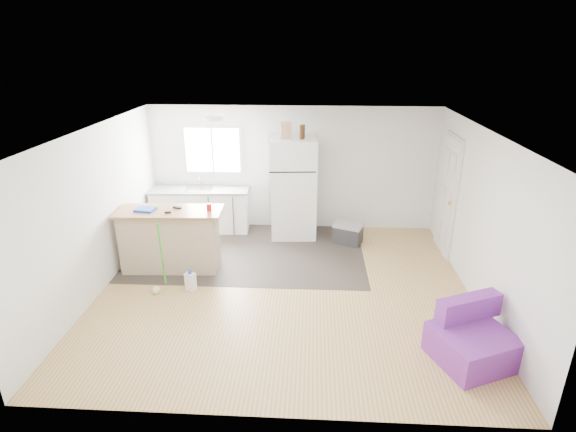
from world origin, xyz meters
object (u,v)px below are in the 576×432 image
object	(u,v)px
bottle_left	(302,132)
red_cup	(209,207)
kitchen_cabinets	(201,209)
peninsula	(170,239)
cleaner_jug	(191,281)
cardboard_box	(286,130)
bottle_right	(303,131)
blue_tray	(145,209)
mop	(158,278)
refrigerator	(293,188)
purple_seat	(472,340)
cooler	(348,233)

from	to	relation	value
bottle_left	red_cup	bearing A→B (deg)	-135.16
kitchen_cabinets	bottle_left	distance (m)	2.53
bottle_left	peninsula	bearing A→B (deg)	-145.66
cleaner_jug	cardboard_box	bearing A→B (deg)	74.58
bottle_right	bottle_left	bearing A→B (deg)	-108.70
blue_tray	mop	bearing A→B (deg)	-64.19
kitchen_cabinets	cleaner_jug	distance (m)	2.35
blue_tray	bottle_right	bearing A→B (deg)	31.99
refrigerator	mop	world-z (taller)	refrigerator
bottle_right	peninsula	bearing A→B (deg)	-144.67
blue_tray	cardboard_box	xyz separation A→B (m)	(2.13, 1.47, 0.99)
purple_seat	bottle_right	distance (m)	4.45
blue_tray	bottle_right	xyz separation A→B (m)	(2.43, 1.52, 0.97)
refrigerator	mop	xyz separation A→B (m)	(-1.91, -2.29, -0.71)
cleaner_jug	bottle_right	world-z (taller)	bottle_right
cardboard_box	bottle_left	distance (m)	0.28
purple_seat	bottle_right	size ratio (longest dim) A/B	4.28
peninsula	mop	bearing A→B (deg)	-91.12
red_cup	cardboard_box	bearing A→B (deg)	51.60
mop	peninsula	bearing A→B (deg)	74.98
mop	blue_tray	size ratio (longest dim) A/B	3.85
purple_seat	cleaner_jug	bearing A→B (deg)	136.73
cooler	bottle_left	xyz separation A→B (m)	(-0.89, 0.27, 1.81)
kitchen_cabinets	bottle_right	bearing A→B (deg)	-7.37
peninsula	purple_seat	distance (m)	4.66
refrigerator	red_cup	distance (m)	1.96
mop	red_cup	distance (m)	1.33
kitchen_cabinets	red_cup	xyz separation A→B (m)	(0.56, -1.61, 0.65)
peninsula	red_cup	size ratio (longest dim) A/B	14.07
cooler	red_cup	xyz separation A→B (m)	(-2.29, -1.13, 0.88)
cooler	cardboard_box	size ratio (longest dim) A/B	2.01
kitchen_cabinets	refrigerator	bearing A→B (deg)	-6.77
cooler	blue_tray	size ratio (longest dim) A/B	2.01
cooler	blue_tray	world-z (taller)	blue_tray
peninsula	refrigerator	size ratio (longest dim) A/B	0.90
blue_tray	cardboard_box	world-z (taller)	cardboard_box
mop	cardboard_box	distance (m)	3.36
cleaner_jug	blue_tray	size ratio (longest dim) A/B	1.08
cardboard_box	purple_seat	bearing A→B (deg)	-55.43
cleaner_jug	red_cup	xyz separation A→B (m)	(0.19, 0.69, 0.94)
peninsula	refrigerator	bearing A→B (deg)	35.67
kitchen_cabinets	blue_tray	xyz separation A→B (m)	(-0.44, -1.66, 0.61)
refrigerator	bottle_right	distance (m)	1.08
purple_seat	red_cup	xyz separation A→B (m)	(-3.52, 2.05, 0.83)
purple_seat	mop	world-z (taller)	mop
red_cup	bottle_right	bearing A→B (deg)	45.75
purple_seat	cardboard_box	distance (m)	4.58
cooler	mop	bearing A→B (deg)	-123.75
refrigerator	purple_seat	distance (m)	4.26
bottle_right	cleaner_jug	bearing A→B (deg)	-126.84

